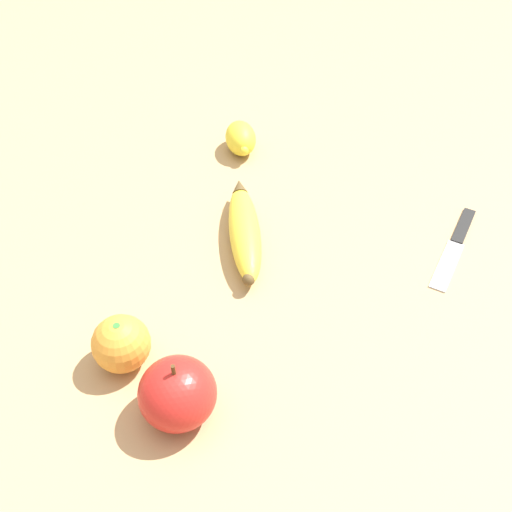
{
  "coord_description": "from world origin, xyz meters",
  "views": [
    {
      "loc": [
        0.36,
        -0.4,
        0.58
      ],
      "look_at": [
        -0.02,
        -0.02,
        0.03
      ],
      "focal_mm": 42.0,
      "sensor_mm": 36.0,
      "label": 1
    }
  ],
  "objects_px": {
    "apple": "(178,393)",
    "lemon": "(241,138)",
    "paring_knife": "(456,244)",
    "orange": "(121,344)",
    "banana": "(245,231)"
  },
  "relations": [
    {
      "from": "lemon",
      "to": "paring_knife",
      "type": "height_order",
      "value": "lemon"
    },
    {
      "from": "paring_knife",
      "to": "banana",
      "type": "bearing_deg",
      "value": 26.44
    },
    {
      "from": "orange",
      "to": "paring_knife",
      "type": "height_order",
      "value": "orange"
    },
    {
      "from": "orange",
      "to": "lemon",
      "type": "relative_size",
      "value": 0.77
    },
    {
      "from": "orange",
      "to": "apple",
      "type": "distance_m",
      "value": 0.1
    },
    {
      "from": "banana",
      "to": "lemon",
      "type": "bearing_deg",
      "value": -3.25
    },
    {
      "from": "lemon",
      "to": "apple",
      "type": "bearing_deg",
      "value": -51.71
    },
    {
      "from": "banana",
      "to": "lemon",
      "type": "distance_m",
      "value": 0.21
    },
    {
      "from": "banana",
      "to": "lemon",
      "type": "height_order",
      "value": "lemon"
    },
    {
      "from": "banana",
      "to": "orange",
      "type": "xyz_separation_m",
      "value": [
        0.04,
        -0.23,
        0.01
      ]
    },
    {
      "from": "apple",
      "to": "lemon",
      "type": "bearing_deg",
      "value": 128.29
    },
    {
      "from": "apple",
      "to": "paring_knife",
      "type": "bearing_deg",
      "value": 80.74
    },
    {
      "from": "apple",
      "to": "paring_knife",
      "type": "height_order",
      "value": "apple"
    },
    {
      "from": "orange",
      "to": "lemon",
      "type": "distance_m",
      "value": 0.43
    },
    {
      "from": "orange",
      "to": "apple",
      "type": "bearing_deg",
      "value": 1.63
    }
  ]
}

